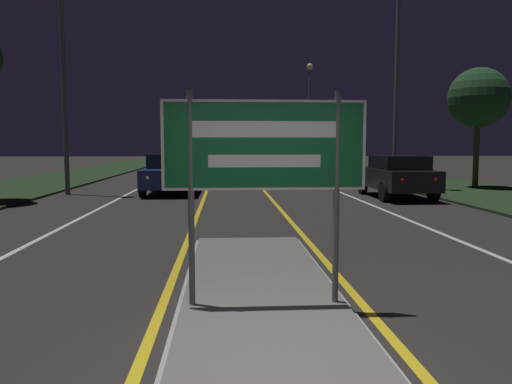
{
  "coord_description": "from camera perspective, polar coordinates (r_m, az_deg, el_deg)",
  "views": [
    {
      "loc": [
        -0.44,
        -3.85,
        1.9
      ],
      "look_at": [
        0.0,
        3.19,
        1.23
      ],
      "focal_mm": 35.0,
      "sensor_mm": 36.0,
      "label": 1
    }
  ],
  "objects": [
    {
      "name": "highway_sign",
      "position": [
        5.55,
        0.98,
        4.36
      ],
      "size": [
        2.27,
        0.07,
        2.4
      ],
      "color": "#56565B",
      "rests_on": "median_island"
    },
    {
      "name": "streetlight_right_far",
      "position": [
        41.36,
        6.14,
        10.44
      ],
      "size": [
        0.53,
        0.53,
        8.45
      ],
      "color": "#56565B",
      "rests_on": "ground_plane"
    },
    {
      "name": "car_receding_0",
      "position": [
        18.61,
        15.76,
        1.84
      ],
      "size": [
        1.9,
        4.35,
        1.52
      ],
      "color": "black",
      "rests_on": "ground_plane"
    },
    {
      "name": "centre_line_yellow_right",
      "position": [
        28.96,
        -0.35,
        1.65
      ],
      "size": [
        0.12,
        70.0,
        0.01
      ],
      "color": "gold",
      "rests_on": "ground_plane"
    },
    {
      "name": "edge_line_white_left",
      "position": [
        29.69,
        -16.75,
        1.52
      ],
      "size": [
        0.1,
        70.0,
        0.01
      ],
      "color": "silver",
      "rests_on": "ground_plane"
    },
    {
      "name": "streetlight_right_near",
      "position": [
        22.16,
        15.92,
        17.59
      ],
      "size": [
        0.59,
        0.59,
        9.83
      ],
      "color": "#56565B",
      "rests_on": "ground_plane"
    },
    {
      "name": "car_approaching_1",
      "position": [
        34.27,
        -6.86,
        3.46
      ],
      "size": [
        1.99,
        4.46,
        1.4
      ],
      "color": "silver",
      "rests_on": "ground_plane"
    },
    {
      "name": "median_island",
      "position": [
        5.86,
        0.94,
        -13.1
      ],
      "size": [
        2.0,
        8.19,
        0.1
      ],
      "color": "#999993",
      "rests_on": "ground_plane"
    },
    {
      "name": "edge_line_white_right",
      "position": [
        29.9,
        11.22,
        1.67
      ],
      "size": [
        0.1,
        70.0,
        0.01
      ],
      "color": "silver",
      "rests_on": "ground_plane"
    },
    {
      "name": "ground_plane",
      "position": [
        4.31,
        2.84,
        -20.74
      ],
      "size": [
        160.0,
        160.0,
        0.0
      ],
      "primitive_type": "plane",
      "color": "#282623"
    },
    {
      "name": "lane_line_white_left",
      "position": [
        29.15,
        -11.0,
        1.58
      ],
      "size": [
        0.12,
        70.0,
        0.01
      ],
      "color": "silver",
      "rests_on": "ground_plane"
    },
    {
      "name": "verge_right",
      "position": [
        25.9,
        18.99,
        0.99
      ],
      "size": [
        5.0,
        100.0,
        0.08
      ],
      "color": "#1E3319",
      "rests_on": "ground_plane"
    },
    {
      "name": "verge_left",
      "position": [
        25.58,
        -24.33,
        0.76
      ],
      "size": [
        5.0,
        100.0,
        0.08
      ],
      "color": "#1E3319",
      "rests_on": "ground_plane"
    },
    {
      "name": "car_receding_2",
      "position": [
        34.81,
        1.74,
        3.42
      ],
      "size": [
        1.97,
        4.63,
        1.3
      ],
      "color": "#B7B7BC",
      "rests_on": "ground_plane"
    },
    {
      "name": "car_receding_1",
      "position": [
        27.54,
        2.32,
        2.99
      ],
      "size": [
        2.01,
        4.24,
        1.36
      ],
      "color": "black",
      "rests_on": "ground_plane"
    },
    {
      "name": "roadside_palm_right",
      "position": [
        23.5,
        24.09,
        9.75
      ],
      "size": [
        2.53,
        2.53,
        5.08
      ],
      "color": "#4C3823",
      "rests_on": "verge_right"
    },
    {
      "name": "car_receding_3",
      "position": [
        43.58,
        0.76,
        3.9
      ],
      "size": [
        1.98,
        4.67,
        1.45
      ],
      "color": "#B7B7BC",
      "rests_on": "ground_plane"
    },
    {
      "name": "lane_line_white_right",
      "position": [
        29.28,
        5.54,
        1.67
      ],
      "size": [
        0.12,
        70.0,
        0.01
      ],
      "color": "silver",
      "rests_on": "ground_plane"
    },
    {
      "name": "streetlight_left_near",
      "position": [
        21.01,
        -21.37,
        19.01
      ],
      "size": [
        0.53,
        0.53,
        11.04
      ],
      "color": "#56565B",
      "rests_on": "ground_plane"
    },
    {
      "name": "centre_line_yellow_left",
      "position": [
        28.92,
        -5.07,
        1.63
      ],
      "size": [
        0.12,
        70.0,
        0.01
      ],
      "color": "gold",
      "rests_on": "ground_plane"
    },
    {
      "name": "car_approaching_0",
      "position": [
        19.83,
        -9.69,
        2.14
      ],
      "size": [
        2.01,
        4.29,
        1.54
      ],
      "color": "navy",
      "rests_on": "ground_plane"
    }
  ]
}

